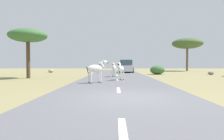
{
  "coord_description": "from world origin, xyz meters",
  "views": [
    {
      "loc": [
        -0.44,
        -7.63,
        1.31
      ],
      "look_at": [
        -0.84,
        13.5,
        0.62
      ],
      "focal_mm": 32.83,
      "sensor_mm": 36.0,
      "label": 1
    }
  ],
  "objects_px": {
    "zebra_0": "(121,69)",
    "zebra_1": "(114,68)",
    "car_0": "(126,67)",
    "zebra_2": "(96,69)",
    "bush_1": "(157,70)",
    "rock_1": "(211,73)",
    "rock_2": "(51,71)",
    "tree_2": "(187,44)",
    "tree_0": "(28,36)"
  },
  "relations": [
    {
      "from": "tree_0",
      "to": "rock_2",
      "type": "bearing_deg",
      "value": 97.84
    },
    {
      "from": "zebra_0",
      "to": "rock_1",
      "type": "bearing_deg",
      "value": -127.56
    },
    {
      "from": "car_0",
      "to": "rock_2",
      "type": "xyz_separation_m",
      "value": [
        -10.59,
        0.21,
        -0.61
      ]
    },
    {
      "from": "zebra_0",
      "to": "zebra_2",
      "type": "relative_size",
      "value": 0.95
    },
    {
      "from": "zebra_2",
      "to": "rock_1",
      "type": "distance_m",
      "value": 16.14
    },
    {
      "from": "zebra_0",
      "to": "zebra_2",
      "type": "xyz_separation_m",
      "value": [
        -1.65,
        -2.3,
        0.08
      ]
    },
    {
      "from": "zebra_0",
      "to": "tree_0",
      "type": "distance_m",
      "value": 8.85
    },
    {
      "from": "bush_1",
      "to": "rock_1",
      "type": "bearing_deg",
      "value": -7.02
    },
    {
      "from": "car_0",
      "to": "rock_2",
      "type": "height_order",
      "value": "car_0"
    },
    {
      "from": "zebra_2",
      "to": "bush_1",
      "type": "xyz_separation_m",
      "value": [
        6.23,
        11.27,
        -0.43
      ]
    },
    {
      "from": "bush_1",
      "to": "rock_1",
      "type": "xyz_separation_m",
      "value": [
        5.99,
        -0.74,
        -0.33
      ]
    },
    {
      "from": "zebra_1",
      "to": "car_0",
      "type": "xyz_separation_m",
      "value": [
        1.56,
        9.28,
        -0.01
      ]
    },
    {
      "from": "zebra_0",
      "to": "tree_2",
      "type": "height_order",
      "value": "tree_2"
    },
    {
      "from": "car_0",
      "to": "tree_0",
      "type": "relative_size",
      "value": 1.01
    },
    {
      "from": "tree_2",
      "to": "rock_2",
      "type": "bearing_deg",
      "value": -163.19
    },
    {
      "from": "tree_0",
      "to": "rock_1",
      "type": "bearing_deg",
      "value": 17.51
    },
    {
      "from": "zebra_0",
      "to": "car_0",
      "type": "xyz_separation_m",
      "value": [
        1.02,
        13.16,
        -0.03
      ]
    },
    {
      "from": "car_0",
      "to": "tree_2",
      "type": "xyz_separation_m",
      "value": [
        10.82,
        6.68,
        3.84
      ]
    },
    {
      "from": "zebra_2",
      "to": "tree_2",
      "type": "relative_size",
      "value": 0.27
    },
    {
      "from": "car_0",
      "to": "rock_1",
      "type": "bearing_deg",
      "value": -27.01
    },
    {
      "from": "zebra_1",
      "to": "rock_1",
      "type": "distance_m",
      "value": 11.94
    },
    {
      "from": "zebra_2",
      "to": "rock_2",
      "type": "relative_size",
      "value": 1.92
    },
    {
      "from": "rock_1",
      "to": "rock_2",
      "type": "distance_m",
      "value": 20.78
    },
    {
      "from": "zebra_2",
      "to": "car_0",
      "type": "xyz_separation_m",
      "value": [
        2.67,
        15.47,
        -0.11
      ]
    },
    {
      "from": "rock_1",
      "to": "tree_2",
      "type": "bearing_deg",
      "value": 83.73
    },
    {
      "from": "rock_1",
      "to": "bush_1",
      "type": "bearing_deg",
      "value": 172.98
    },
    {
      "from": "zebra_1",
      "to": "bush_1",
      "type": "xyz_separation_m",
      "value": [
        5.12,
        5.08,
        -0.34
      ]
    },
    {
      "from": "zebra_1",
      "to": "zebra_2",
      "type": "height_order",
      "value": "zebra_2"
    },
    {
      "from": "tree_0",
      "to": "tree_2",
      "type": "bearing_deg",
      "value": 41.31
    },
    {
      "from": "car_0",
      "to": "tree_2",
      "type": "distance_m",
      "value": 13.28
    },
    {
      "from": "zebra_2",
      "to": "bush_1",
      "type": "relative_size",
      "value": 0.88
    },
    {
      "from": "zebra_1",
      "to": "zebra_2",
      "type": "distance_m",
      "value": 6.29
    },
    {
      "from": "bush_1",
      "to": "tree_0",
      "type": "bearing_deg",
      "value": -152.37
    },
    {
      "from": "zebra_0",
      "to": "zebra_2",
      "type": "height_order",
      "value": "zebra_2"
    },
    {
      "from": "zebra_2",
      "to": "rock_1",
      "type": "relative_size",
      "value": 2.3
    },
    {
      "from": "zebra_0",
      "to": "car_0",
      "type": "relative_size",
      "value": 0.33
    },
    {
      "from": "tree_0",
      "to": "rock_2",
      "type": "distance_m",
      "value": 11.64
    },
    {
      "from": "zebra_2",
      "to": "tree_0",
      "type": "relative_size",
      "value": 0.35
    },
    {
      "from": "zebra_0",
      "to": "tree_2",
      "type": "xyz_separation_m",
      "value": [
        11.84,
        19.84,
        3.81
      ]
    },
    {
      "from": "tree_0",
      "to": "rock_1",
      "type": "distance_m",
      "value": 19.83
    },
    {
      "from": "car_0",
      "to": "tree_0",
      "type": "xyz_separation_m",
      "value": [
        -9.08,
        -10.81,
        2.84
      ]
    },
    {
      "from": "zebra_0",
      "to": "zebra_1",
      "type": "xyz_separation_m",
      "value": [
        -0.54,
        3.89,
        -0.02
      ]
    },
    {
      "from": "zebra_2",
      "to": "bush_1",
      "type": "distance_m",
      "value": 12.88
    },
    {
      "from": "zebra_2",
      "to": "car_0",
      "type": "height_order",
      "value": "car_0"
    },
    {
      "from": "zebra_1",
      "to": "rock_1",
      "type": "height_order",
      "value": "zebra_1"
    },
    {
      "from": "bush_1",
      "to": "rock_2",
      "type": "xyz_separation_m",
      "value": [
        -14.15,
        4.4,
        -0.28
      ]
    },
    {
      "from": "zebra_1",
      "to": "rock_1",
      "type": "relative_size",
      "value": 2.19
    },
    {
      "from": "zebra_1",
      "to": "zebra_2",
      "type": "xyz_separation_m",
      "value": [
        -1.11,
        -6.19,
        0.09
      ]
    },
    {
      "from": "zebra_2",
      "to": "bush_1",
      "type": "height_order",
      "value": "zebra_2"
    },
    {
      "from": "zebra_1",
      "to": "tree_2",
      "type": "distance_m",
      "value": 20.55
    }
  ]
}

